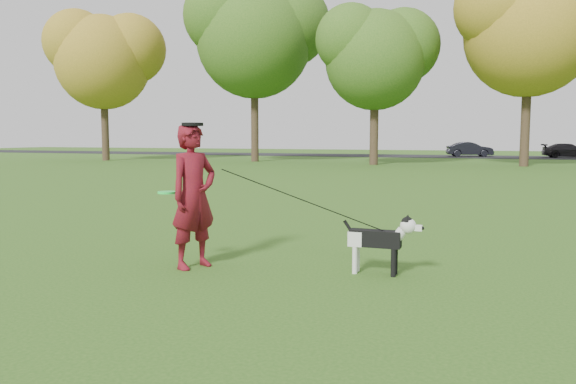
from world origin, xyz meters
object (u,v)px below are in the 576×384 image
at_px(man, 194,196).
at_px(car_right, 568,151).
at_px(dog, 381,237).
at_px(car_mid, 470,149).

relative_size(man, car_right, 0.49).
relative_size(man, dog, 1.87).
bearing_deg(car_right, car_mid, 83.80).
height_order(man, car_right, man).
relative_size(car_mid, car_right, 0.95).
bearing_deg(dog, car_mid, 90.29).
bearing_deg(car_right, man, 161.09).
distance_m(dog, car_right, 40.40).
bearing_deg(car_mid, dog, 165.73).
distance_m(man, dog, 2.36).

